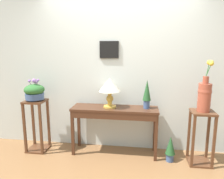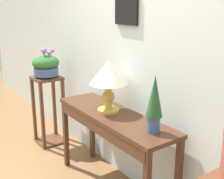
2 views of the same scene
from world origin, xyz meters
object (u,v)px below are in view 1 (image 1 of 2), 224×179
object	(u,v)px
console_table	(114,115)
flower_vase_tall_right	(205,94)
potted_plant_on_console	(147,93)
planter_bowl_wide_left	(34,92)
pedestal_stand_right	(201,138)
pedestal_stand_left	(37,125)
table_lamp	(110,87)
potted_plant_floor	(170,148)

from	to	relation	value
console_table	flower_vase_tall_right	world-z (taller)	flower_vase_tall_right
potted_plant_on_console	planter_bowl_wide_left	distance (m)	1.78
flower_vase_tall_right	pedestal_stand_right	bearing A→B (deg)	166.87
pedestal_stand_left	flower_vase_tall_right	world-z (taller)	flower_vase_tall_right
pedestal_stand_left	pedestal_stand_right	size ratio (longest dim) A/B	1.07
flower_vase_tall_right	console_table	bearing A→B (deg)	175.08
pedestal_stand_left	potted_plant_on_console	bearing A→B (deg)	3.09
console_table	pedestal_stand_right	xyz separation A→B (m)	(1.28, -0.11, -0.26)
table_lamp	planter_bowl_wide_left	xyz separation A→B (m)	(-1.20, -0.08, -0.10)
pedestal_stand_right	pedestal_stand_left	bearing A→B (deg)	178.71
potted_plant_on_console	flower_vase_tall_right	distance (m)	0.81
pedestal_stand_left	flower_vase_tall_right	distance (m)	2.64
pedestal_stand_right	console_table	bearing A→B (deg)	175.09
pedestal_stand_right	flower_vase_tall_right	bearing A→B (deg)	-13.13
table_lamp	planter_bowl_wide_left	world-z (taller)	table_lamp
table_lamp	planter_bowl_wide_left	size ratio (longest dim) A/B	1.32
pedestal_stand_right	flower_vase_tall_right	distance (m)	0.65
pedestal_stand_left	planter_bowl_wide_left	world-z (taller)	planter_bowl_wide_left
console_table	potted_plant_on_console	world-z (taller)	potted_plant_on_console
table_lamp	potted_plant_on_console	world-z (taller)	table_lamp
planter_bowl_wide_left	console_table	bearing A→B (deg)	2.33
potted_plant_floor	flower_vase_tall_right	bearing A→B (deg)	2.11
console_table	pedestal_stand_left	size ratio (longest dim) A/B	1.57
potted_plant_on_console	potted_plant_floor	size ratio (longest dim) A/B	1.12
table_lamp	potted_plant_floor	bearing A→B (deg)	-9.12
potted_plant_on_console	pedestal_stand_left	world-z (taller)	potted_plant_on_console
pedestal_stand_left	flower_vase_tall_right	xyz separation A→B (m)	(2.57, -0.06, 0.62)
console_table	potted_plant_floor	distance (m)	0.97
console_table	table_lamp	xyz separation A→B (m)	(-0.08, 0.02, 0.44)
potted_plant_on_console	potted_plant_floor	world-z (taller)	potted_plant_on_console
planter_bowl_wide_left	pedestal_stand_right	size ratio (longest dim) A/B	0.44
planter_bowl_wide_left	pedestal_stand_right	xyz separation A→B (m)	(2.56, -0.06, -0.60)
planter_bowl_wide_left	pedestal_stand_right	bearing A→B (deg)	-1.29
table_lamp	flower_vase_tall_right	xyz separation A→B (m)	(1.36, -0.13, -0.04)
potted_plant_on_console	pedestal_stand_left	size ratio (longest dim) A/B	0.52
console_table	pedestal_stand_right	world-z (taller)	pedestal_stand_right
pedestal_stand_left	pedestal_stand_right	distance (m)	2.56
table_lamp	planter_bowl_wide_left	distance (m)	1.21
table_lamp	flower_vase_tall_right	distance (m)	1.37
console_table	pedestal_stand_left	world-z (taller)	pedestal_stand_left
potted_plant_on_console	planter_bowl_wide_left	world-z (taller)	planter_bowl_wide_left
pedestal_stand_right	potted_plant_floor	size ratio (longest dim) A/B	2.01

